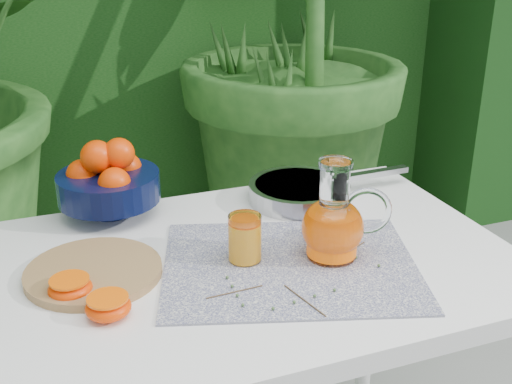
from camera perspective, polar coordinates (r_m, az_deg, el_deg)
name	(u,v)px	position (r m, az deg, el deg)	size (l,w,h in m)	color
potted_plant_right	(272,26)	(2.55, 1.48, 14.56)	(1.98, 1.98, 1.98)	#22521C
white_table	(259,291)	(1.32, 0.31, -8.83)	(1.00, 0.70, 0.75)	white
placemat	(290,265)	(1.24, 3.04, -6.50)	(0.48, 0.37, 0.00)	#0B0F42
cutting_board	(94,272)	(1.24, -14.24, -6.89)	(0.25, 0.25, 0.02)	#9E6F47
fruit_bowl	(108,180)	(1.46, -13.02, 1.03)	(0.25, 0.25, 0.18)	black
juice_pitcher	(334,224)	(1.24, 6.95, -2.89)	(0.18, 0.16, 0.20)	white
juice_tumbler	(245,239)	(1.23, -1.00, -4.23)	(0.07, 0.07, 0.09)	white
saute_pan	(301,191)	(1.51, 3.99, 0.10)	(0.42, 0.25, 0.04)	#ADAEB2
orange_halves	(179,272)	(1.19, -6.84, -7.08)	(0.62, 0.22, 0.04)	#EB5002
thyme_sprigs	(299,279)	(1.19, 3.83, -7.76)	(0.36, 0.25, 0.01)	#4F3A24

